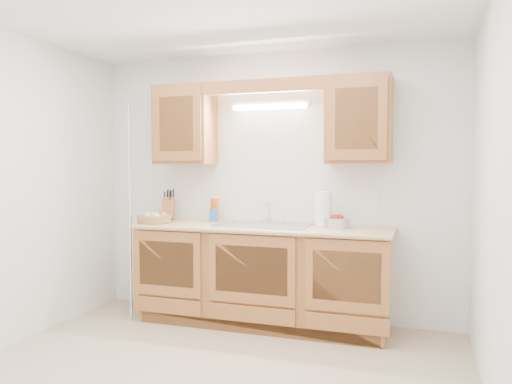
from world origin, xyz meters
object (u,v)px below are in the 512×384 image
at_px(knife_block, 168,208).
at_px(apple_bowl, 337,222).
at_px(paper_towel, 324,209).
at_px(fruit_basket, 154,218).

xyz_separation_m(knife_block, apple_bowl, (1.69, -0.12, -0.06)).
xyz_separation_m(knife_block, paper_towel, (1.57, -0.08, 0.04)).
bearing_deg(apple_bowl, fruit_basket, -174.82).
bearing_deg(apple_bowl, paper_towel, 164.18).
relative_size(fruit_basket, knife_block, 1.24).
relative_size(fruit_basket, paper_towel, 1.08).
xyz_separation_m(fruit_basket, paper_towel, (1.57, 0.19, 0.11)).
distance_m(knife_block, apple_bowl, 1.70).
bearing_deg(fruit_basket, paper_towel, 6.86).
height_order(knife_block, apple_bowl, knife_block).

